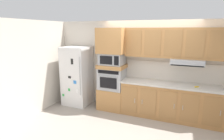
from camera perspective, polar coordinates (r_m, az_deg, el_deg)
ground_plane at (r=4.63m, az=7.90°, el=-16.82°), size 9.60×9.60×0.00m
back_kitchen_wall at (r=5.23m, az=11.35°, el=1.10°), size 6.20×0.12×2.50m
side_panel_left at (r=5.53m, az=-21.03°, el=1.11°), size 0.12×7.10×2.50m
refrigerator at (r=5.69m, az=-10.74°, el=-1.80°), size 0.76×0.73×1.76m
oven_base_cabinet at (r=5.42m, az=0.07°, el=-8.72°), size 0.74×0.62×0.60m
built_in_oven at (r=5.23m, az=0.06°, el=-2.58°), size 0.70×0.62×0.60m
appliance_mid_shelf at (r=5.16m, az=0.07°, el=1.19°), size 0.74×0.62×0.10m
microwave at (r=5.12m, az=0.06°, el=3.49°), size 0.64×0.54×0.32m
appliance_upper_cabinet at (r=5.07m, az=0.07°, el=9.09°), size 0.74×0.62×0.68m
lower_cabinet_run at (r=5.02m, az=20.03°, el=-9.55°), size 2.91×0.63×0.88m
countertop_slab at (r=4.88m, az=20.42°, el=-4.50°), size 2.95×0.64×0.04m
backsplash_panel at (r=5.09m, az=20.78°, el=-0.70°), size 2.95×0.02×0.50m
upper_cabinet_with_hood at (r=4.82m, az=21.46°, el=7.38°), size 2.91×0.48×0.88m
screwdriver at (r=4.78m, az=24.80°, el=-4.78°), size 0.16×0.17×0.03m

